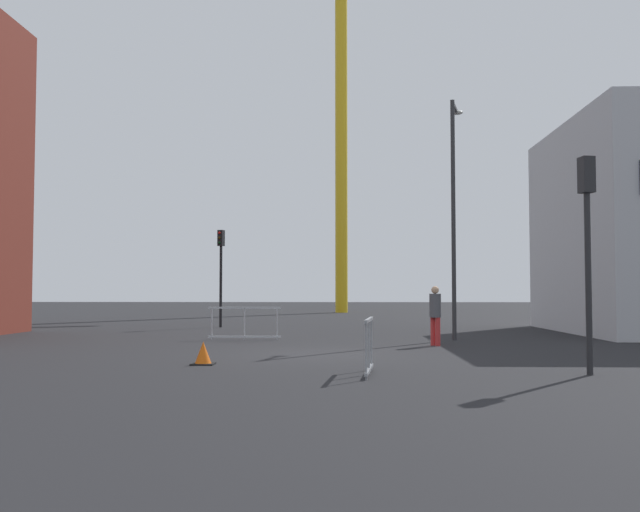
# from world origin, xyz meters

# --- Properties ---
(ground) EXTENTS (160.00, 160.00, 0.00)m
(ground) POSITION_xyz_m (0.00, 0.00, 0.00)
(ground) COLOR black
(construction_crane) EXTENTS (13.03, 7.54, 27.85)m
(construction_crane) POSITION_xyz_m (0.69, 33.95, 17.48)
(construction_crane) COLOR gold
(construction_crane) RESTS_ON ground
(streetlamp_tall) EXTENTS (0.61, 1.37, 7.90)m
(streetlamp_tall) POSITION_xyz_m (4.36, 5.30, 4.56)
(streetlamp_tall) COLOR #2D2D30
(streetlamp_tall) RESTS_ON ground
(traffic_light_crosswalk) EXTENTS (0.29, 0.39, 4.20)m
(traffic_light_crosswalk) POSITION_xyz_m (5.42, -4.36, 2.81)
(traffic_light_crosswalk) COLOR #232326
(traffic_light_crosswalk) RESTS_ON ground
(traffic_light_corner) EXTENTS (0.31, 0.39, 4.28)m
(traffic_light_corner) POSITION_xyz_m (-4.70, 12.94, 2.85)
(traffic_light_corner) COLOR black
(traffic_light_corner) RESTS_ON ground
(pedestrian_walking) EXTENTS (0.34, 0.34, 1.74)m
(pedestrian_walking) POSITION_xyz_m (3.39, 2.76, 1.02)
(pedestrian_walking) COLOR red
(pedestrian_walking) RESTS_ON ground
(safety_barrier_right_run) EXTENTS (0.24, 1.80, 1.08)m
(safety_barrier_right_run) POSITION_xyz_m (1.20, -4.46, 0.56)
(safety_barrier_right_run) COLOR gray
(safety_barrier_right_run) RESTS_ON ground
(safety_barrier_front) EXTENTS (2.39, 0.07, 1.08)m
(safety_barrier_front) POSITION_xyz_m (-2.54, 5.06, 0.56)
(safety_barrier_front) COLOR #B2B5BA
(safety_barrier_front) RESTS_ON ground
(traffic_cone_on_verge) EXTENTS (0.49, 0.49, 0.50)m
(traffic_cone_on_verge) POSITION_xyz_m (-2.35, -2.70, 0.23)
(traffic_cone_on_verge) COLOR black
(traffic_cone_on_verge) RESTS_ON ground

